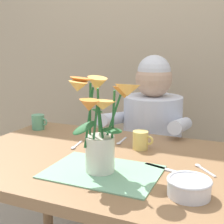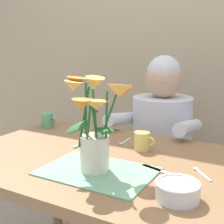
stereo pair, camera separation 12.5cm
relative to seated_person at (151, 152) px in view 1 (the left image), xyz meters
The scene contains 12 objects.
wood_panel_backdrop 0.81m from the seated_person, 93.79° to the left, with size 4.00×0.10×2.50m, color tan.
dining_table 0.62m from the seated_person, 92.67° to the right, with size 1.20×0.80×0.74m.
seated_person is the anchor object (origin of this frame).
striped_placemat 0.78m from the seated_person, 87.53° to the right, with size 0.40×0.28×0.01m, color #7AB289.
flower_vase 0.83m from the seated_person, 87.98° to the right, with size 0.29×0.25×0.34m.
ceramic_bowl 0.91m from the seated_person, 66.92° to the right, with size 0.14×0.14×0.06m.
dinner_knife 0.72m from the seated_person, 69.40° to the right, with size 0.19×0.02×0.01m, color silver.
ceramic_mug 0.51m from the seated_person, 80.34° to the right, with size 0.09×0.07×0.08m.
tea_cup 0.68m from the seated_person, 145.43° to the right, with size 0.09×0.07×0.08m.
spoon_0 0.71m from the seated_person, 58.60° to the right, with size 0.09×0.10×0.01m.
spoon_1 0.61m from the seated_person, 110.13° to the right, with size 0.03×0.12×0.01m.
spoon_2 0.45m from the seated_person, 95.14° to the right, with size 0.02×0.12×0.01m.
Camera 1 is at (0.50, -1.07, 1.19)m, focal length 49.20 mm.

